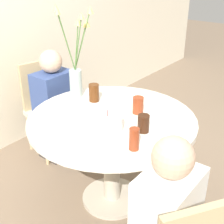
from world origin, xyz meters
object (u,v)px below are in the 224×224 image
(drink_glass_1, at_px, (138,105))
(chair_far_back, at_px, (47,103))
(drink_glass_2, at_px, (134,139))
(drink_glass_3, at_px, (94,93))
(birthday_cake, at_px, (107,123))
(person_woman, at_px, (55,109))
(side_plate, at_px, (53,122))
(flower_vase, at_px, (76,65))
(drink_glass_0, at_px, (143,123))

(drink_glass_1, bearing_deg, chair_far_back, 87.03)
(drink_glass_2, bearing_deg, drink_glass_3, 59.26)
(drink_glass_1, bearing_deg, drink_glass_2, -148.97)
(drink_glass_2, height_order, drink_glass_3, same)
(chair_far_back, xyz_separation_m, birthday_cake, (-0.38, -1.06, 0.30))
(birthday_cake, distance_m, person_woman, 1.01)
(side_plate, xyz_separation_m, drink_glass_3, (0.45, 0.02, 0.06))
(flower_vase, height_order, drink_glass_3, flower_vase)
(drink_glass_1, relative_size, drink_glass_3, 0.90)
(flower_vase, distance_m, drink_glass_2, 0.92)
(chair_far_back, xyz_separation_m, flower_vase, (-0.09, -0.52, 0.50))
(drink_glass_0, relative_size, person_woman, 0.11)
(side_plate, relative_size, drink_glass_0, 1.79)
(drink_glass_0, bearing_deg, person_woman, 78.59)
(chair_far_back, bearing_deg, drink_glass_1, -80.11)
(drink_glass_2, xyz_separation_m, person_woman, (0.43, 1.17, -0.32))
(drink_glass_0, distance_m, drink_glass_1, 0.27)
(drink_glass_1, bearing_deg, side_plate, 142.19)
(drink_glass_2, xyz_separation_m, drink_glass_3, (0.38, 0.64, 0.00))
(birthday_cake, relative_size, flower_vase, 0.28)
(chair_far_back, relative_size, drink_glass_2, 6.48)
(flower_vase, xyz_separation_m, drink_glass_3, (-0.00, -0.18, -0.19))
(person_woman, bearing_deg, birthday_cake, -110.81)
(chair_far_back, bearing_deg, side_plate, -114.15)
(flower_vase, relative_size, drink_glass_3, 5.24)
(side_plate, relative_size, drink_glass_3, 1.51)
(drink_glass_2, height_order, person_woman, person_woman)
(drink_glass_0, relative_size, drink_glass_1, 0.94)
(side_plate, bearing_deg, drink_glass_1, -37.81)
(side_plate, relative_size, person_woman, 0.20)
(chair_far_back, xyz_separation_m, drink_glass_3, (-0.09, -0.69, 0.32))
(chair_far_back, height_order, person_woman, person_woman)
(drink_glass_2, relative_size, drink_glass_3, 1.00)
(side_plate, xyz_separation_m, drink_glass_1, (0.48, -0.37, 0.06))
(chair_far_back, distance_m, drink_glass_3, 0.77)
(side_plate, bearing_deg, person_woman, 47.96)
(drink_glass_1, bearing_deg, drink_glass_0, -138.85)
(drink_glass_0, height_order, person_woman, person_woman)
(flower_vase, height_order, side_plate, flower_vase)
(drink_glass_2, bearing_deg, chair_far_back, 70.63)
(drink_glass_2, bearing_deg, birthday_cake, 71.89)
(birthday_cake, relative_size, person_woman, 0.20)
(side_plate, height_order, drink_glass_0, drink_glass_0)
(birthday_cake, relative_size, drink_glass_1, 1.66)
(side_plate, xyz_separation_m, drink_glass_2, (0.07, -0.62, 0.06))
(chair_far_back, xyz_separation_m, side_plate, (-0.54, -0.71, 0.25))
(chair_far_back, distance_m, person_woman, 0.16)
(drink_glass_0, height_order, drink_glass_3, drink_glass_3)
(birthday_cake, xyz_separation_m, drink_glass_0, (0.12, -0.20, 0.01))
(side_plate, distance_m, drink_glass_2, 0.63)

